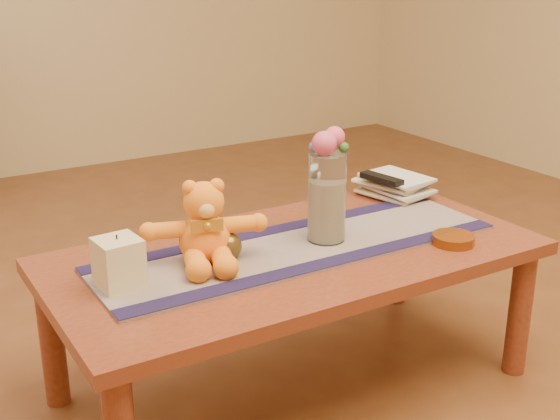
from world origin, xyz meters
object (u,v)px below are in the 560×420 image
glass_vase (327,198)px  amber_dish (453,239)px  book_bottom (378,199)px  tv_remote (382,178)px  bronze_ball (228,246)px  pillar_candle (119,263)px  teddy_bear (204,223)px

glass_vase → amber_dish: bearing=-33.4°
book_bottom → tv_remote: 0.08m
amber_dish → bronze_ball: bearing=159.9°
pillar_candle → glass_vase: bearing=-0.9°
book_bottom → amber_dish: 0.42m
book_bottom → bronze_ball: bearing=-177.5°
teddy_bear → pillar_candle: bearing=-154.3°
pillar_candle → glass_vase: size_ratio=0.49×
glass_vase → book_bottom: glass_vase is taller
pillar_candle → bronze_ball: (0.31, 0.01, -0.03)m
glass_vase → pillar_candle: bearing=179.1°
glass_vase → amber_dish: glass_vase is taller
book_bottom → amber_dish: size_ratio=1.80×
teddy_bear → bronze_ball: teddy_bear is taller
glass_vase → book_bottom: (0.36, 0.21, -0.13)m
bronze_ball → tv_remote: 0.70m
bronze_ball → amber_dish: bronze_ball is taller
pillar_candle → glass_vase: (0.62, -0.01, 0.07)m
tv_remote → amber_dish: 0.42m
pillar_candle → tv_remote: 1.01m
teddy_bear → glass_vase: bearing=10.3°
teddy_bear → tv_remote: (0.73, 0.16, -0.03)m
teddy_bear → amber_dish: size_ratio=2.61×
bronze_ball → teddy_bear: bearing=157.2°
book_bottom → tv_remote: bearing=-93.0°
glass_vase → bronze_ball: 0.32m
book_bottom → teddy_bear: bearing=179.5°
pillar_candle → book_bottom: (0.99, 0.20, -0.06)m
tv_remote → amber_dish: bearing=-108.1°
amber_dish → tv_remote: bearing=82.1°
teddy_bear → bronze_ball: bearing=-5.3°
teddy_bear → book_bottom: 0.76m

